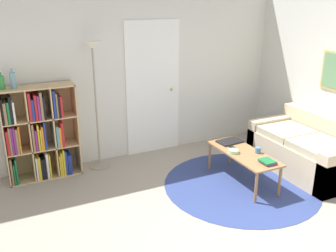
{
  "coord_description": "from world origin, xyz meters",
  "views": [
    {
      "loc": [
        -2.02,
        -2.35,
        2.36
      ],
      "look_at": [
        -0.16,
        1.51,
        0.85
      ],
      "focal_mm": 40.0,
      "sensor_mm": 36.0,
      "label": 1
    }
  ],
  "objects_px": {
    "laptop": "(230,141)",
    "cup": "(258,150)",
    "coffee_table": "(243,155)",
    "bottle_middle": "(13,80)",
    "bottle_left": "(1,82)",
    "bookshelf": "(39,134)",
    "bowl": "(234,151)",
    "floor_lamp": "(94,72)",
    "couch": "(307,151)"
  },
  "relations": [
    {
      "from": "laptop",
      "to": "cup",
      "type": "relative_size",
      "value": 4.66
    },
    {
      "from": "coffee_table",
      "to": "bottle_middle",
      "type": "distance_m",
      "value": 3.05
    },
    {
      "from": "laptop",
      "to": "bottle_left",
      "type": "xyz_separation_m",
      "value": [
        -2.76,
        0.95,
        0.91
      ]
    },
    {
      "from": "bookshelf",
      "to": "cup",
      "type": "bearing_deg",
      "value": -29.35
    },
    {
      "from": "laptop",
      "to": "bottle_left",
      "type": "distance_m",
      "value": 3.05
    },
    {
      "from": "coffee_table",
      "to": "bowl",
      "type": "distance_m",
      "value": 0.15
    },
    {
      "from": "coffee_table",
      "to": "laptop",
      "type": "relative_size",
      "value": 3.14
    },
    {
      "from": "laptop",
      "to": "bottle_middle",
      "type": "height_order",
      "value": "bottle_middle"
    },
    {
      "from": "bowl",
      "to": "laptop",
      "type": "bearing_deg",
      "value": 62.68
    },
    {
      "from": "floor_lamp",
      "to": "bookshelf",
      "type": "bearing_deg",
      "value": 177.72
    },
    {
      "from": "laptop",
      "to": "cup",
      "type": "xyz_separation_m",
      "value": [
        0.11,
        -0.47,
        0.03
      ]
    },
    {
      "from": "floor_lamp",
      "to": "laptop",
      "type": "xyz_separation_m",
      "value": [
        1.61,
        -0.91,
        -0.95
      ]
    },
    {
      "from": "bowl",
      "to": "bottle_left",
      "type": "height_order",
      "value": "bottle_left"
    },
    {
      "from": "bottle_left",
      "to": "laptop",
      "type": "bearing_deg",
      "value": -18.99
    },
    {
      "from": "laptop",
      "to": "coffee_table",
      "type": "bearing_deg",
      "value": -96.23
    },
    {
      "from": "couch",
      "to": "bottle_left",
      "type": "distance_m",
      "value": 4.15
    },
    {
      "from": "floor_lamp",
      "to": "bottle_left",
      "type": "relative_size",
      "value": 8.63
    },
    {
      "from": "couch",
      "to": "bottle_middle",
      "type": "height_order",
      "value": "bottle_middle"
    },
    {
      "from": "coffee_table",
      "to": "bottle_middle",
      "type": "bearing_deg",
      "value": 153.38
    },
    {
      "from": "cup",
      "to": "bottle_left",
      "type": "relative_size",
      "value": 0.37
    },
    {
      "from": "coffee_table",
      "to": "bowl",
      "type": "height_order",
      "value": "bowl"
    },
    {
      "from": "coffee_table",
      "to": "laptop",
      "type": "distance_m",
      "value": 0.37
    },
    {
      "from": "floor_lamp",
      "to": "couch",
      "type": "distance_m",
      "value": 3.15
    },
    {
      "from": "bookshelf",
      "to": "bottle_middle",
      "type": "relative_size",
      "value": 5.09
    },
    {
      "from": "floor_lamp",
      "to": "bottle_middle",
      "type": "distance_m",
      "value": 1.01
    },
    {
      "from": "couch",
      "to": "bowl",
      "type": "height_order",
      "value": "couch"
    },
    {
      "from": "floor_lamp",
      "to": "cup",
      "type": "bearing_deg",
      "value": -38.67
    },
    {
      "from": "couch",
      "to": "coffee_table",
      "type": "bearing_deg",
      "value": 174.66
    },
    {
      "from": "bookshelf",
      "to": "cup",
      "type": "xyz_separation_m",
      "value": [
        2.51,
        -1.41,
        -0.16
      ]
    },
    {
      "from": "coffee_table",
      "to": "cup",
      "type": "bearing_deg",
      "value": -35.0
    },
    {
      "from": "cup",
      "to": "bottle_middle",
      "type": "xyz_separation_m",
      "value": [
        -2.73,
        1.4,
        0.9
      ]
    },
    {
      "from": "bookshelf",
      "to": "couch",
      "type": "distance_m",
      "value": 3.7
    },
    {
      "from": "bookshelf",
      "to": "bottle_middle",
      "type": "distance_m",
      "value": 0.78
    },
    {
      "from": "laptop",
      "to": "cup",
      "type": "bearing_deg",
      "value": -76.66
    },
    {
      "from": "bookshelf",
      "to": "bowl",
      "type": "xyz_separation_m",
      "value": [
        2.23,
        -1.27,
        -0.17
      ]
    },
    {
      "from": "laptop",
      "to": "bowl",
      "type": "xyz_separation_m",
      "value": [
        -0.17,
        -0.33,
        0.01
      ]
    },
    {
      "from": "floor_lamp",
      "to": "coffee_table",
      "type": "xyz_separation_m",
      "value": [
        1.57,
        -1.27,
        -1.01
      ]
    },
    {
      "from": "floor_lamp",
      "to": "couch",
      "type": "bearing_deg",
      "value": -27.68
    },
    {
      "from": "laptop",
      "to": "bowl",
      "type": "distance_m",
      "value": 0.37
    },
    {
      "from": "couch",
      "to": "bottle_left",
      "type": "bearing_deg",
      "value": 159.45
    },
    {
      "from": "bookshelf",
      "to": "cup",
      "type": "relative_size",
      "value": 16.53
    },
    {
      "from": "bowl",
      "to": "couch",
      "type": "bearing_deg",
      "value": -6.32
    },
    {
      "from": "coffee_table",
      "to": "bottle_left",
      "type": "height_order",
      "value": "bottle_left"
    },
    {
      "from": "bookshelf",
      "to": "bowl",
      "type": "distance_m",
      "value": 2.57
    },
    {
      "from": "bottle_middle",
      "to": "bottle_left",
      "type": "bearing_deg",
      "value": 172.76
    },
    {
      "from": "cup",
      "to": "bookshelf",
      "type": "bearing_deg",
      "value": 150.65
    },
    {
      "from": "coffee_table",
      "to": "cup",
      "type": "distance_m",
      "value": 0.2
    },
    {
      "from": "cup",
      "to": "bottle_left",
      "type": "xyz_separation_m",
      "value": [
        -2.87,
        1.42,
        0.88
      ]
    },
    {
      "from": "coffee_table",
      "to": "cup",
      "type": "height_order",
      "value": "cup"
    },
    {
      "from": "bookshelf",
      "to": "laptop",
      "type": "relative_size",
      "value": 3.55
    }
  ]
}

